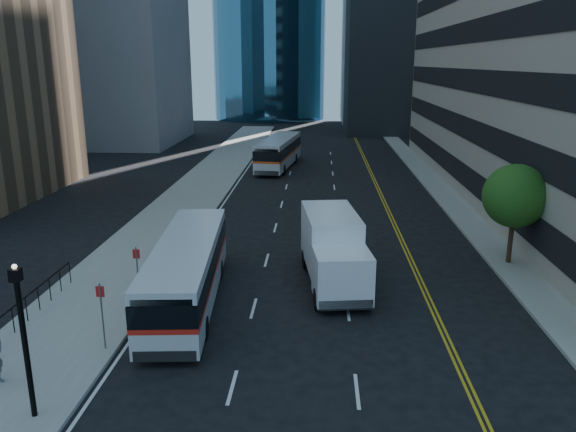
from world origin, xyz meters
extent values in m
plane|color=black|center=(0.00, 0.00, 0.00)|extent=(160.00, 160.00, 0.00)
cube|color=gray|center=(-10.50, 25.00, 0.07)|extent=(5.00, 90.00, 0.15)
cube|color=gray|center=(9.00, 25.00, 0.07)|extent=(2.00, 90.00, 0.15)
cylinder|color=#332114|center=(9.00, 8.00, 1.25)|extent=(0.24, 0.24, 2.20)
sphere|color=#264E16|center=(9.00, 8.00, 3.65)|extent=(3.20, 3.20, 3.20)
cylinder|color=black|center=(-9.00, -6.00, 2.25)|extent=(0.16, 0.16, 4.20)
cube|color=black|center=(-9.00, -6.00, 4.53)|extent=(0.28, 0.28, 0.36)
cube|color=silver|center=(-6.36, 2.34, 0.81)|extent=(3.21, 11.02, 1.00)
cube|color=red|center=(-6.36, 2.34, 1.40)|extent=(3.23, 11.04, 0.20)
cube|color=black|center=(-6.36, 2.34, 1.90)|extent=(3.23, 11.04, 0.81)
cube|color=silver|center=(-6.36, 2.34, 2.58)|extent=(3.21, 11.02, 0.45)
cylinder|color=black|center=(-7.15, -0.99, 0.45)|extent=(0.34, 0.92, 0.91)
cylinder|color=black|center=(-5.05, -0.83, 0.45)|extent=(0.34, 0.92, 0.91)
cylinder|color=black|center=(-7.64, 5.14, 0.45)|extent=(0.34, 0.92, 0.91)
cylinder|color=black|center=(-5.53, 5.31, 0.45)|extent=(0.34, 0.92, 0.91)
cube|color=silver|center=(-4.76, 34.76, 0.85)|extent=(3.88, 11.52, 1.04)
cube|color=#EC4F16|center=(-4.76, 34.76, 1.46)|extent=(3.90, 11.55, 0.21)
cube|color=black|center=(-4.76, 34.76, 1.98)|extent=(3.90, 11.55, 0.85)
cube|color=silver|center=(-4.76, 34.76, 2.68)|extent=(3.88, 11.52, 0.47)
cylinder|color=black|center=(-6.29, 31.53, 0.47)|extent=(0.40, 0.97, 0.94)
cylinder|color=black|center=(-4.09, 31.25, 0.47)|extent=(0.40, 0.97, 0.94)
cylinder|color=black|center=(-5.47, 37.89, 0.47)|extent=(0.40, 0.97, 0.94)
cylinder|color=black|center=(-3.27, 37.60, 0.47)|extent=(0.40, 0.97, 0.94)
cube|color=white|center=(0.23, 2.38, 1.42)|extent=(2.61, 2.44, 2.06)
cube|color=black|center=(0.36, 1.46, 1.81)|extent=(2.14, 0.34, 1.08)
cube|color=white|center=(-0.21, 5.78, 2.01)|extent=(2.94, 4.97, 2.55)
cube|color=black|center=(-0.07, 4.71, 0.54)|extent=(2.58, 6.64, 0.24)
cylinder|color=black|center=(-0.79, 2.05, 0.47)|extent=(0.39, 0.97, 0.94)
cylinder|color=black|center=(1.31, 2.33, 0.47)|extent=(0.39, 0.97, 0.94)
cylinder|color=black|center=(-1.43, 6.91, 0.47)|extent=(0.39, 0.97, 0.94)
cylinder|color=black|center=(0.67, 7.18, 0.47)|extent=(0.39, 0.97, 0.94)
camera|label=1|loc=(-0.82, -19.80, 10.11)|focal=35.00mm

